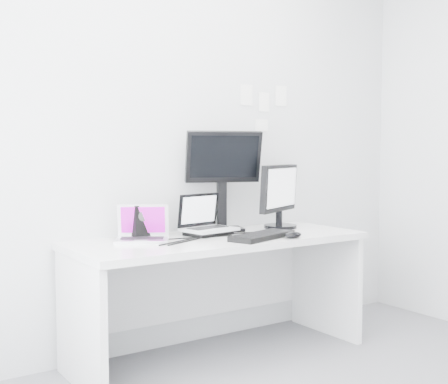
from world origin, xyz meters
The scene contains 13 objects.
back_wall centered at (0.00, 1.60, 1.35)m, with size 3.60×3.60×0.00m, color silver.
desk centered at (0.00, 1.25, 0.36)m, with size 1.80×0.70×0.73m, color silver.
macbook centered at (-0.47, 1.34, 0.84)m, with size 0.29×0.22×0.22m, color #A7A7AC.
speaker centered at (-0.42, 1.45, 0.83)m, with size 0.10×0.10×0.20m, color black.
dell_laptop centered at (0.00, 1.35, 0.86)m, with size 0.31×0.24×0.26m, color silver.
rear_monitor centered at (0.17, 1.47, 1.06)m, with size 0.48×0.17×0.66m, color black.
samsung_monitor centered at (0.56, 1.37, 0.95)m, with size 0.48×0.22×0.44m, color black.
keyboard centered at (0.18, 1.06, 0.75)m, with size 0.46×0.17×0.03m, color black.
mouse centered at (0.33, 0.96, 0.75)m, with size 0.12×0.08×0.04m, color black.
wall_note_0 centered at (0.45, 1.59, 1.62)m, with size 0.10×0.00×0.14m, color white.
wall_note_1 centered at (0.60, 1.59, 1.58)m, with size 0.09×0.00×0.13m, color white.
wall_note_2 centered at (0.75, 1.59, 1.63)m, with size 0.10×0.00×0.14m, color white.
wall_note_3 centered at (0.58, 1.59, 1.42)m, with size 0.11×0.00×0.08m, color white.
Camera 1 is at (-1.95, -1.68, 1.25)m, focal length 47.65 mm.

